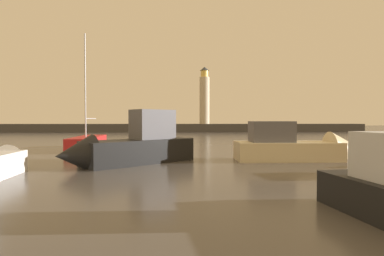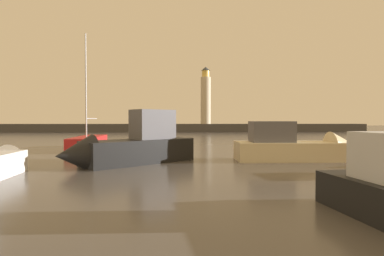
{
  "view_description": "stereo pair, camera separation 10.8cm",
  "coord_description": "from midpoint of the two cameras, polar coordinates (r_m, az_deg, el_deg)",
  "views": [
    {
      "loc": [
        -0.23,
        -2.18,
        2.75
      ],
      "look_at": [
        0.71,
        17.9,
        2.22
      ],
      "focal_mm": 28.98,
      "sensor_mm": 36.0,
      "label": 1
    },
    {
      "loc": [
        -0.13,
        -2.19,
        2.75
      ],
      "look_at": [
        0.71,
        17.9,
        2.22
      ],
      "focal_mm": 28.98,
      "sensor_mm": 36.0,
      "label": 2
    }
  ],
  "objects": [
    {
      "name": "motorboat_0",
      "position": [
        22.44,
        19.87,
        -3.4
      ],
      "size": [
        8.8,
        2.77,
        3.23
      ],
      "color": "beige",
      "rests_on": "ground_plane"
    },
    {
      "name": "breakwater",
      "position": [
        69.08,
        -2.54,
        -0.0
      ],
      "size": [
        82.9,
        4.32,
        1.84
      ],
      "primitive_type": "cube",
      "color": "#423F3D",
      "rests_on": "ground_plane"
    },
    {
      "name": "ground_plane",
      "position": [
        35.73,
        -2.39,
        -2.9
      ],
      "size": [
        220.0,
        220.0,
        0.0
      ],
      "primitive_type": "plane",
      "color": "#4C4742"
    },
    {
      "name": "lighthouse",
      "position": [
        69.5,
        2.27,
        5.74
      ],
      "size": [
        2.23,
        2.23,
        12.71
      ],
      "color": "beige",
      "rests_on": "breakwater"
    },
    {
      "name": "sailboat_moored",
      "position": [
        30.18,
        -18.72,
        -2.57
      ],
      "size": [
        2.41,
        7.83,
        10.45
      ],
      "color": "#B21E1E",
      "rests_on": "ground_plane"
    },
    {
      "name": "motorboat_3",
      "position": [
        19.63,
        -11.69,
        -3.36
      ],
      "size": [
        8.22,
        7.27,
        3.68
      ],
      "color": "black",
      "rests_on": "ground_plane"
    }
  ]
}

